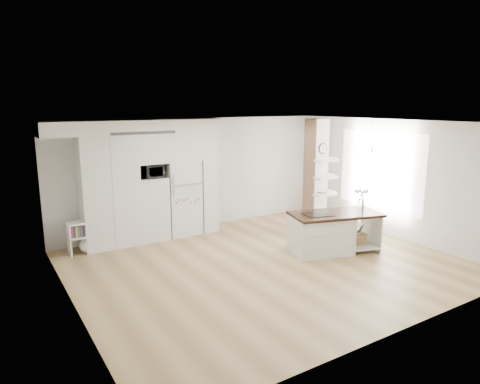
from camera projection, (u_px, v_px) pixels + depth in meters
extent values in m
cube|color=tan|center=(266.00, 264.00, 8.26)|extent=(7.00, 6.00, 0.01)
cube|color=white|center=(267.00, 123.00, 7.71)|extent=(7.00, 6.00, 0.04)
cube|color=silver|center=(195.00, 174.00, 10.47)|extent=(7.00, 0.04, 2.70)
cube|color=silver|center=(402.00, 237.00, 5.50)|extent=(7.00, 0.04, 2.70)
cube|color=silver|center=(69.00, 223.00, 6.16)|extent=(0.04, 6.00, 2.70)
cube|color=silver|center=(390.00, 179.00, 9.81)|extent=(0.04, 6.00, 2.70)
cube|color=silver|center=(109.00, 192.00, 9.09)|extent=(1.20, 0.65, 2.40)
cube|color=silver|center=(151.00, 209.00, 9.67)|extent=(0.65, 0.65, 1.42)
cube|color=silver|center=(149.00, 148.00, 9.39)|extent=(0.65, 0.65, 0.65)
cube|color=silver|center=(180.00, 146.00, 9.78)|extent=(0.85, 0.65, 0.65)
cube|color=silver|center=(205.00, 181.00, 10.29)|extent=(0.40, 0.65, 2.40)
cube|color=silver|center=(138.00, 127.00, 9.16)|extent=(4.00, 0.70, 0.30)
cube|color=#262626|center=(144.00, 133.00, 8.90)|extent=(1.40, 0.04, 0.06)
cube|color=silver|center=(181.00, 198.00, 10.03)|extent=(0.78, 0.66, 1.75)
cube|color=#B2B2B7|center=(187.00, 185.00, 9.68)|extent=(0.78, 0.01, 0.03)
cube|color=silver|center=(316.00, 176.00, 10.18)|extent=(0.40, 0.40, 2.70)
cube|color=tan|center=(309.00, 177.00, 10.07)|extent=(0.02, 0.40, 2.70)
cube|color=tan|center=(310.00, 175.00, 10.35)|extent=(0.40, 0.02, 2.70)
cylinder|color=black|center=(323.00, 149.00, 9.87)|extent=(0.25, 0.03, 0.25)
cylinder|color=white|center=(323.00, 149.00, 9.86)|extent=(0.21, 0.01, 0.21)
plane|color=white|center=(380.00, 171.00, 10.02)|extent=(0.00, 2.40, 2.40)
cylinder|color=white|center=(330.00, 149.00, 8.84)|extent=(0.12, 0.12, 0.10)
cube|color=silver|center=(321.00, 235.00, 8.81)|extent=(1.37, 1.08, 0.77)
cube|color=silver|center=(357.00, 244.00, 9.11)|extent=(0.83, 0.93, 0.04)
cube|color=silver|center=(371.00, 230.00, 9.13)|extent=(0.24, 0.76, 0.77)
cube|color=#321B0F|center=(336.00, 214.00, 8.81)|extent=(2.01, 1.35, 0.06)
cube|color=black|center=(317.00, 214.00, 8.69)|extent=(0.66, 0.59, 0.01)
cube|color=#A5834F|center=(356.00, 238.00, 9.07)|extent=(0.43, 0.37, 0.23)
cylinder|color=white|center=(361.00, 205.00, 9.05)|extent=(0.12, 0.12, 0.22)
cube|color=silver|center=(69.00, 240.00, 8.64)|extent=(0.04, 0.33, 0.68)
cube|color=silver|center=(96.00, 235.00, 8.93)|extent=(0.04, 0.33, 0.68)
cube|color=silver|center=(82.00, 222.00, 8.72)|extent=(0.58, 0.34, 0.03)
cube|color=silver|center=(83.00, 236.00, 8.78)|extent=(0.55, 0.34, 0.03)
sphere|color=silver|center=(87.00, 245.00, 8.86)|extent=(0.33, 0.33, 0.33)
imported|color=#457F32|center=(358.00, 236.00, 9.13)|extent=(0.34, 0.30, 0.53)
imported|color=#457F32|center=(318.00, 212.00, 11.28)|extent=(0.30, 0.30, 0.46)
imported|color=#2D2D2D|center=(151.00, 171.00, 9.45)|extent=(0.54, 0.37, 0.30)
imported|color=#457F32|center=(323.00, 167.00, 10.40)|extent=(0.27, 0.23, 0.30)
imported|color=white|center=(324.00, 192.00, 10.00)|extent=(0.22, 0.22, 0.05)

